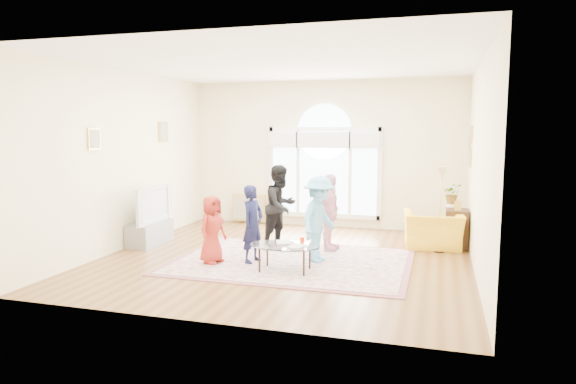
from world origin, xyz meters
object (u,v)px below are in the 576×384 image
(tv_console, at_px, (150,233))
(television, at_px, (149,204))
(armchair, at_px, (433,230))
(area_rug, at_px, (292,261))
(coffee_table, at_px, (285,246))

(tv_console, xyz_separation_m, television, (0.01, -0.00, 0.55))
(tv_console, xyz_separation_m, armchair, (5.12, 1.18, 0.12))
(television, bearing_deg, tv_console, 180.00)
(area_rug, relative_size, coffee_table, 3.31)
(area_rug, height_order, armchair, armchair)
(armchair, bearing_deg, tv_console, 7.34)
(coffee_table, relative_size, armchair, 1.07)
(area_rug, relative_size, armchair, 3.54)
(tv_console, distance_m, coffee_table, 3.18)
(area_rug, xyz_separation_m, coffee_table, (0.06, -0.59, 0.39))
(tv_console, distance_m, armchair, 5.25)
(tv_console, height_order, television, television)
(area_rug, bearing_deg, armchair, 37.40)
(coffee_table, bearing_deg, tv_console, 158.88)
(area_rug, height_order, television, television)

